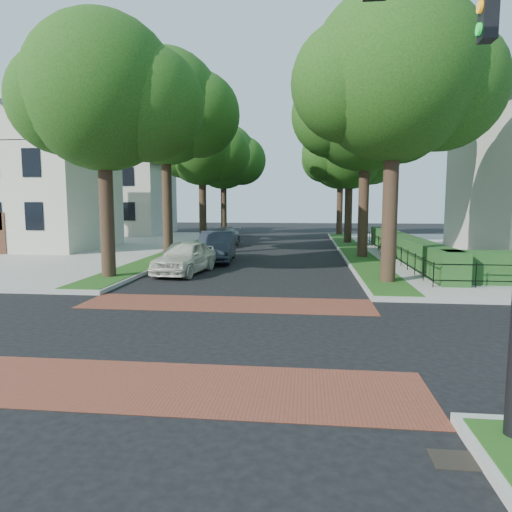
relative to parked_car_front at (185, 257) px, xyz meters
The scene contains 21 objects.
ground 9.53m from the parked_car_front, 72.19° to the right, with size 120.00×120.00×0.00m, color black.
crosswalk_far 6.57m from the parked_car_front, 63.56° to the right, with size 9.00×2.20×0.01m, color brown.
crosswalk_near 12.60m from the parked_car_front, 76.65° to the right, with size 9.00×2.20×0.01m, color brown.
storm_drain 15.80m from the parked_car_front, 62.84° to the right, with size 0.65×0.45×0.01m, color black.
grass_strip_ne 13.06m from the parked_car_front, 50.45° to the left, with size 1.60×29.80×0.02m, color #204212.
grass_strip_nw 10.38m from the parked_car_front, 103.93° to the left, with size 1.60×29.80×0.02m, color #204212.
tree_right_near 11.10m from the parked_car_front, 11.99° to the right, with size 7.75×6.67×10.66m.
tree_right_mid 12.79m from the parked_car_front, 36.08° to the left, with size 8.25×7.09×11.22m.
tree_right_far 18.46m from the parked_car_front, 60.74° to the left, with size 7.25×6.23×9.74m.
tree_right_back 26.46m from the parked_car_front, 70.62° to the left, with size 7.50×6.45×10.20m.
tree_left_near 7.22m from the parked_car_front, 143.95° to the right, with size 7.50×6.45×10.20m.
tree_left_mid 10.12m from the parked_car_front, 111.86° to the left, with size 8.00×6.88×11.48m.
tree_left_far 16.65m from the parked_car_front, 99.35° to the left, with size 7.00×6.02×9.86m.
tree_left_back 25.22m from the parked_car_front, 95.88° to the left, with size 7.75×6.66×10.44m.
hedge_main_road 12.16m from the parked_car_front, 29.32° to the left, with size 1.00×18.00×1.20m, color #153D19.
fence_main_road 11.47m from the parked_car_front, 31.28° to the left, with size 0.06×18.00×0.90m, color black, non-canonical shape.
house_left_near 16.03m from the parked_car_front, 144.58° to the left, with size 10.00×9.00×10.14m.
house_left_far 26.53m from the parked_car_front, 118.74° to the left, with size 10.00×9.00×10.14m.
parked_car_front is the anchor object (origin of this frame).
parked_car_middle 4.22m from the parked_car_front, 81.74° to the left, with size 1.69×4.83×1.59m, color #1F252F.
parked_car_rear 12.32m from the parked_car_front, 93.23° to the left, with size 1.88×4.62×1.34m, color gray.
Camera 1 is at (2.42, -10.46, 3.13)m, focal length 32.00 mm.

